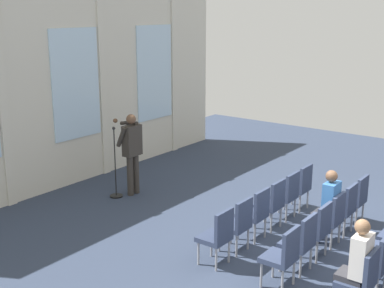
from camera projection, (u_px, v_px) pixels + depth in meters
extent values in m
plane|color=#2D384C|center=(350.00, 259.00, 8.36)|extent=(17.09, 17.09, 0.00)
cube|color=beige|center=(75.00, 92.00, 11.66)|extent=(10.09, 0.10, 4.25)
cube|color=beige|center=(3.00, 104.00, 10.18)|extent=(0.20, 0.08, 4.25)
cube|color=silver|center=(76.00, 84.00, 11.58)|extent=(1.34, 0.04, 2.48)
cube|color=beige|center=(103.00, 88.00, 12.26)|extent=(0.20, 0.08, 4.25)
cube|color=silver|center=(154.00, 73.00, 13.65)|extent=(1.34, 0.04, 2.48)
cube|color=beige|center=(174.00, 76.00, 14.34)|extent=(0.20, 0.08, 4.25)
cylinder|color=#332D28|center=(130.00, 176.00, 11.15)|extent=(0.14, 0.14, 0.88)
cylinder|color=#332D28|center=(136.00, 174.00, 11.28)|extent=(0.14, 0.14, 0.88)
cube|color=#332D28|center=(132.00, 140.00, 11.02)|extent=(0.42, 0.22, 0.66)
cube|color=maroon|center=(128.00, 136.00, 11.07)|extent=(0.06, 0.01, 0.40)
sphere|color=brown|center=(131.00, 119.00, 10.91)|extent=(0.21, 0.21, 0.21)
cylinder|color=#332D28|center=(121.00, 137.00, 10.85)|extent=(0.09, 0.28, 0.45)
cylinder|color=#332D28|center=(132.00, 124.00, 11.14)|extent=(0.15, 0.36, 0.15)
cylinder|color=#332D28|center=(127.00, 123.00, 11.18)|extent=(0.11, 0.34, 0.15)
sphere|color=brown|center=(115.00, 121.00, 11.27)|extent=(0.10, 0.10, 0.10)
cylinder|color=black|center=(116.00, 196.00, 11.16)|extent=(0.28, 0.28, 0.03)
cylinder|color=black|center=(115.00, 163.00, 10.97)|extent=(0.02, 0.02, 1.45)
sphere|color=#262626|center=(114.00, 128.00, 10.78)|extent=(0.07, 0.07, 0.07)
cylinder|color=#99999E|center=(211.00, 245.00, 8.41)|extent=(0.04, 0.04, 0.40)
cylinder|color=#99999E|center=(198.00, 253.00, 8.13)|extent=(0.04, 0.04, 0.40)
cylinder|color=#99999E|center=(229.00, 251.00, 8.21)|extent=(0.04, 0.04, 0.40)
cylinder|color=#99999E|center=(216.00, 259.00, 7.93)|extent=(0.04, 0.04, 0.40)
cube|color=#2D3851|center=(214.00, 238.00, 8.11)|extent=(0.46, 0.44, 0.08)
cube|color=#2D3851|center=(224.00, 225.00, 7.93)|extent=(0.46, 0.06, 0.46)
cylinder|color=#99999E|center=(231.00, 233.00, 8.86)|extent=(0.04, 0.04, 0.40)
cylinder|color=#99999E|center=(219.00, 240.00, 8.58)|extent=(0.04, 0.04, 0.40)
cylinder|color=#99999E|center=(248.00, 238.00, 8.66)|extent=(0.04, 0.04, 0.40)
cylinder|color=#99999E|center=(236.00, 246.00, 8.38)|extent=(0.04, 0.04, 0.40)
cube|color=#2D3851|center=(234.00, 226.00, 8.56)|extent=(0.46, 0.44, 0.08)
cube|color=#2D3851|center=(244.00, 213.00, 8.38)|extent=(0.46, 0.06, 0.46)
cylinder|color=#99999E|center=(249.00, 222.00, 9.31)|extent=(0.04, 0.04, 0.40)
cylinder|color=#99999E|center=(238.00, 229.00, 9.03)|extent=(0.04, 0.04, 0.40)
cylinder|color=#99999E|center=(265.00, 227.00, 9.11)|extent=(0.04, 0.04, 0.40)
cylinder|color=#99999E|center=(255.00, 234.00, 8.83)|extent=(0.04, 0.04, 0.40)
cube|color=#2D3851|center=(252.00, 215.00, 9.01)|extent=(0.46, 0.44, 0.08)
cube|color=#2D3851|center=(262.00, 203.00, 8.83)|extent=(0.46, 0.06, 0.46)
cylinder|color=#99999E|center=(264.00, 212.00, 9.76)|extent=(0.04, 0.04, 0.40)
cylinder|color=#99999E|center=(255.00, 218.00, 9.49)|extent=(0.04, 0.04, 0.40)
cylinder|color=#99999E|center=(281.00, 217.00, 9.56)|extent=(0.04, 0.04, 0.40)
cylinder|color=#99999E|center=(271.00, 223.00, 9.29)|extent=(0.04, 0.04, 0.40)
cube|color=#2D3851|center=(268.00, 205.00, 9.46)|extent=(0.46, 0.44, 0.08)
cube|color=#2D3851|center=(278.00, 194.00, 9.29)|extent=(0.46, 0.06, 0.46)
cylinder|color=#99999E|center=(279.00, 203.00, 10.22)|extent=(0.04, 0.04, 0.40)
cylinder|color=#99999E|center=(270.00, 209.00, 9.94)|extent=(0.04, 0.04, 0.40)
cylinder|color=#99999E|center=(295.00, 207.00, 10.02)|extent=(0.04, 0.04, 0.40)
cylinder|color=#99999E|center=(286.00, 213.00, 9.74)|extent=(0.04, 0.04, 0.40)
cube|color=#2D3851|center=(283.00, 196.00, 9.92)|extent=(0.46, 0.44, 0.08)
cube|color=#2D3851|center=(293.00, 185.00, 9.74)|extent=(0.46, 0.06, 0.46)
cylinder|color=#99999E|center=(292.00, 195.00, 10.67)|extent=(0.04, 0.04, 0.40)
cylinder|color=#99999E|center=(284.00, 200.00, 10.39)|extent=(0.04, 0.04, 0.40)
cylinder|color=#99999E|center=(308.00, 199.00, 10.47)|extent=(0.04, 0.04, 0.40)
cylinder|color=#99999E|center=(300.00, 204.00, 10.19)|extent=(0.04, 0.04, 0.40)
cube|color=#2D3851|center=(297.00, 188.00, 10.37)|extent=(0.46, 0.44, 0.08)
cube|color=#2D3851|center=(306.00, 177.00, 10.19)|extent=(0.46, 0.06, 0.46)
cylinder|color=#99999E|center=(273.00, 265.00, 7.75)|extent=(0.04, 0.04, 0.40)
cylinder|color=#99999E|center=(261.00, 275.00, 7.47)|extent=(0.04, 0.04, 0.40)
cylinder|color=#99999E|center=(294.00, 272.00, 7.55)|extent=(0.04, 0.04, 0.40)
cylinder|color=#99999E|center=(282.00, 282.00, 7.27)|extent=(0.04, 0.04, 0.40)
cube|color=#2D3851|center=(278.00, 258.00, 7.45)|extent=(0.46, 0.44, 0.08)
cube|color=#2D3851|center=(291.00, 245.00, 7.27)|extent=(0.46, 0.06, 0.46)
cylinder|color=#99999E|center=(291.00, 251.00, 8.20)|extent=(0.04, 0.04, 0.40)
cylinder|color=#99999E|center=(280.00, 260.00, 7.92)|extent=(0.04, 0.04, 0.40)
cylinder|color=#99999E|center=(311.00, 257.00, 8.00)|extent=(0.04, 0.04, 0.40)
cylinder|color=#99999E|center=(300.00, 266.00, 7.72)|extent=(0.04, 0.04, 0.40)
cube|color=#2D3851|center=(296.00, 244.00, 7.90)|extent=(0.46, 0.44, 0.08)
cube|color=#2D3851|center=(309.00, 231.00, 7.72)|extent=(0.46, 0.06, 0.46)
cylinder|color=#99999E|center=(307.00, 238.00, 8.65)|extent=(0.04, 0.04, 0.40)
cylinder|color=#99999E|center=(297.00, 246.00, 8.37)|extent=(0.04, 0.04, 0.40)
cylinder|color=#99999E|center=(326.00, 244.00, 8.45)|extent=(0.04, 0.04, 0.40)
cylinder|color=#99999E|center=(317.00, 252.00, 8.17)|extent=(0.04, 0.04, 0.40)
cube|color=#2D3851|center=(312.00, 231.00, 8.35)|extent=(0.46, 0.44, 0.08)
cube|color=#2D3851|center=(325.00, 219.00, 8.17)|extent=(0.46, 0.06, 0.46)
cylinder|color=#99999E|center=(321.00, 227.00, 9.10)|extent=(0.04, 0.04, 0.40)
cylinder|color=#99999E|center=(312.00, 234.00, 8.82)|extent=(0.04, 0.04, 0.40)
cylinder|color=#99999E|center=(339.00, 232.00, 8.90)|extent=(0.04, 0.04, 0.40)
cylinder|color=#99999E|center=(331.00, 239.00, 8.63)|extent=(0.04, 0.04, 0.40)
cube|color=#2D3851|center=(327.00, 220.00, 8.80)|extent=(0.46, 0.44, 0.08)
cube|color=#2D3851|center=(339.00, 208.00, 8.62)|extent=(0.46, 0.06, 0.46)
cylinder|color=#2D2D33|center=(314.00, 231.00, 8.89)|extent=(0.10, 0.10, 0.44)
cylinder|color=#2D2D33|center=(318.00, 228.00, 9.03)|extent=(0.10, 0.10, 0.44)
cube|color=#2D2D33|center=(324.00, 216.00, 8.82)|extent=(0.34, 0.36, 0.12)
cube|color=#3366A5|center=(331.00, 198.00, 8.67)|extent=(0.36, 0.20, 0.57)
sphere|color=brown|center=(332.00, 176.00, 8.58)|extent=(0.20, 0.20, 0.20)
cylinder|color=#99999E|center=(334.00, 217.00, 9.55)|extent=(0.04, 0.04, 0.40)
cylinder|color=#99999E|center=(326.00, 223.00, 9.28)|extent=(0.04, 0.04, 0.40)
cylinder|color=#99999E|center=(352.00, 221.00, 9.36)|extent=(0.04, 0.04, 0.40)
cylinder|color=#99999E|center=(344.00, 228.00, 9.08)|extent=(0.04, 0.04, 0.40)
cube|color=#2D3851|center=(340.00, 210.00, 9.26)|extent=(0.46, 0.44, 0.08)
cube|color=#2D3851|center=(351.00, 198.00, 9.08)|extent=(0.46, 0.06, 0.46)
cylinder|color=#99999E|center=(345.00, 207.00, 10.01)|extent=(0.04, 0.04, 0.40)
cylinder|color=#99999E|center=(338.00, 213.00, 9.73)|extent=(0.04, 0.04, 0.40)
cylinder|color=#99999E|center=(363.00, 211.00, 9.81)|extent=(0.04, 0.04, 0.40)
cylinder|color=#99999E|center=(356.00, 217.00, 9.53)|extent=(0.04, 0.04, 0.40)
cube|color=#2D3851|center=(352.00, 200.00, 9.71)|extent=(0.46, 0.44, 0.08)
cube|color=#2D3851|center=(363.00, 189.00, 9.53)|extent=(0.46, 0.06, 0.46)
cube|color=#2D3851|center=(355.00, 283.00, 6.79)|extent=(0.46, 0.44, 0.08)
cube|color=#2D3851|center=(371.00, 268.00, 6.61)|extent=(0.46, 0.06, 0.46)
cube|color=#2D2D33|center=(351.00, 277.00, 6.81)|extent=(0.34, 0.36, 0.12)
cube|color=silver|center=(361.00, 256.00, 6.65)|extent=(0.36, 0.20, 0.57)
sphere|color=#8C6647|center=(363.00, 227.00, 6.56)|extent=(0.20, 0.20, 0.20)
cylinder|color=#99999E|center=(361.00, 272.00, 7.54)|extent=(0.04, 0.04, 0.40)
cylinder|color=#99999E|center=(352.00, 282.00, 7.26)|extent=(0.04, 0.04, 0.40)
cube|color=#2D3851|center=(370.00, 265.00, 7.24)|extent=(0.46, 0.44, 0.08)
cylinder|color=#99999E|center=(374.00, 257.00, 7.99)|extent=(0.04, 0.04, 0.40)
cylinder|color=#99999E|center=(366.00, 266.00, 7.71)|extent=(0.04, 0.04, 0.40)
cube|color=#2D3851|center=(383.00, 250.00, 7.69)|extent=(0.46, 0.44, 0.08)
cylinder|color=#99999E|center=(379.00, 252.00, 8.16)|extent=(0.04, 0.04, 0.40)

